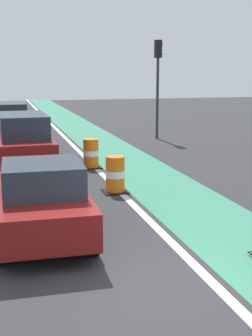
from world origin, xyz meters
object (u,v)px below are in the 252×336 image
object	(u,v)px
parked_sedan_nearest	(43,200)
traffic_barrel_mid	(91,154)
traffic_barrel_front	(115,175)
parked_suv_third	(10,123)
parked_suv_second	(24,142)
traffic_light_corner	(158,72)

from	to	relation	value
parked_sedan_nearest	traffic_barrel_mid	world-z (taller)	parked_sedan_nearest
parked_sedan_nearest	traffic_barrel_front	xyz separation A→B (m)	(2.42, 3.25, -0.30)
parked_suv_third	parked_suv_second	bearing A→B (deg)	-86.91
parked_suv_third	traffic_barrel_mid	distance (m)	7.14
parked_suv_second	traffic_light_corner	xyz separation A→B (m)	(7.27, 6.15, 2.47)
parked_suv_second	parked_suv_third	size ratio (longest dim) A/B	1.01
parked_sedan_nearest	parked_suv_second	distance (m)	7.23
parked_suv_second	parked_suv_third	xyz separation A→B (m)	(-0.34, 6.23, 0.00)
traffic_barrel_front	parked_sedan_nearest	bearing A→B (deg)	-126.63
parked_suv_second	parked_suv_third	distance (m)	6.24
parked_suv_second	traffic_barrel_mid	bearing A→B (deg)	-8.21
traffic_barrel_front	traffic_barrel_mid	size ratio (longest dim) A/B	1.00
parked_suv_third	traffic_light_corner	bearing A→B (deg)	-0.59
parked_sedan_nearest	traffic_barrel_mid	bearing A→B (deg)	70.77
parked_suv_second	parked_suv_third	bearing A→B (deg)	93.09
parked_sedan_nearest	parked_suv_third	distance (m)	13.46
traffic_light_corner	traffic_barrel_mid	bearing A→B (deg)	-126.83
parked_suv_second	traffic_light_corner	size ratio (longest dim) A/B	0.91
parked_sedan_nearest	parked_suv_third	world-z (taller)	parked_suv_third
parked_sedan_nearest	traffic_barrel_front	size ratio (longest dim) A/B	3.80
parked_suv_third	traffic_light_corner	size ratio (longest dim) A/B	0.91
traffic_barrel_front	traffic_light_corner	xyz separation A→B (m)	(4.85, 10.13, 2.97)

